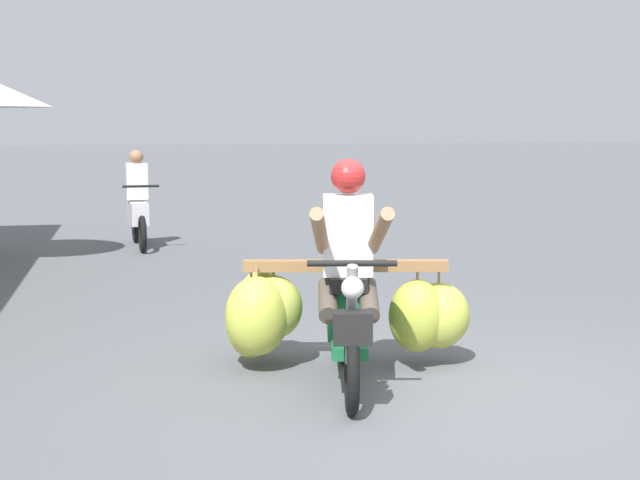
% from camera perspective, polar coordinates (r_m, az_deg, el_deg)
% --- Properties ---
extents(ground_plane, '(120.00, 120.00, 0.00)m').
position_cam_1_polar(ground_plane, '(6.31, 6.68, -9.65)').
color(ground_plane, '#56595E').
extents(motorbike_main_loaded, '(1.86, 1.92, 1.58)m').
position_cam_1_polar(motorbike_main_loaded, '(6.78, 0.45, -4.10)').
color(motorbike_main_loaded, black).
rests_on(motorbike_main_loaded, ground).
extents(motorbike_distant_ahead_left, '(0.50, 1.62, 1.40)m').
position_cam_1_polar(motorbike_distant_ahead_left, '(13.63, -11.13, 1.95)').
color(motorbike_distant_ahead_left, black).
rests_on(motorbike_distant_ahead_left, ground).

